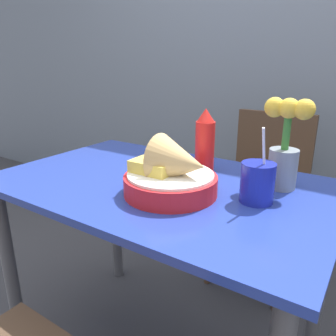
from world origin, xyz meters
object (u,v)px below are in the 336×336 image
(chair_far_window, at_px, (265,182))
(flower_vase, at_px, (285,145))
(food_basket, at_px, (173,175))
(drink_cup, at_px, (257,184))
(ketchup_bottle, at_px, (205,141))

(chair_far_window, height_order, flower_vase, flower_vase)
(food_basket, xyz_separation_m, flower_vase, (0.25, 0.24, 0.08))
(food_basket, bearing_deg, chair_far_window, 88.36)
(food_basket, xyz_separation_m, drink_cup, (0.22, 0.09, -0.01))
(chair_far_window, xyz_separation_m, flower_vase, (0.23, -0.62, 0.36))
(chair_far_window, xyz_separation_m, food_basket, (-0.02, -0.86, 0.28))
(chair_far_window, distance_m, ketchup_bottle, 0.69)
(chair_far_window, relative_size, flower_vase, 3.15)
(chair_far_window, distance_m, flower_vase, 0.75)
(drink_cup, bearing_deg, chair_far_window, 104.58)
(chair_far_window, height_order, food_basket, food_basket)
(chair_far_window, xyz_separation_m, ketchup_bottle, (-0.05, -0.60, 0.33))
(chair_far_window, bearing_deg, food_basket, -91.64)
(ketchup_bottle, height_order, flower_vase, flower_vase)
(chair_far_window, distance_m, food_basket, 0.90)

